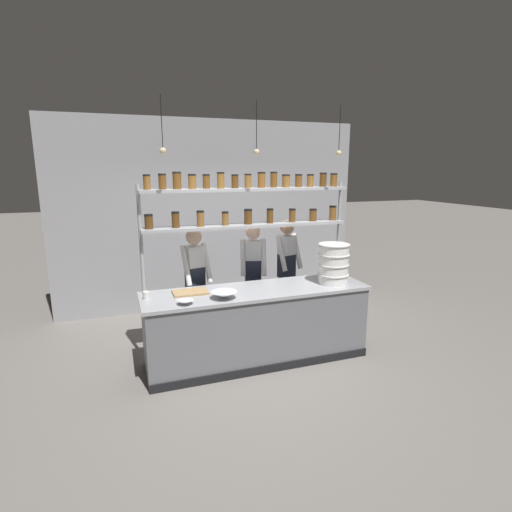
{
  "coord_description": "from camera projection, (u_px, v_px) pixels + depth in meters",
  "views": [
    {
      "loc": [
        -1.56,
        -4.36,
        2.36
      ],
      "look_at": [
        0.06,
        0.2,
        1.29
      ],
      "focal_mm": 28.0,
      "sensor_mm": 36.0,
      "label": 1
    }
  ],
  "objects": [
    {
      "name": "prep_bowl_center_front",
      "position": [
        186.0,
        302.0,
        4.29
      ],
      "size": [
        0.18,
        0.18,
        0.05
      ],
      "color": "silver",
      "rests_on": "prep_counter"
    },
    {
      "name": "chef_left",
      "position": [
        195.0,
        281.0,
        5.22
      ],
      "size": [
        0.4,
        0.33,
        1.6
      ],
      "rotation": [
        0.0,
        0.0,
        0.24
      ],
      "color": "black",
      "rests_on": "ground_plane"
    },
    {
      "name": "prep_counter",
      "position": [
        257.0,
        325.0,
        4.93
      ],
      "size": [
        2.76,
        0.76,
        0.92
      ],
      "color": "slate",
      "rests_on": "ground_plane"
    },
    {
      "name": "serving_cup_front",
      "position": [
        146.0,
        295.0,
        4.47
      ],
      "size": [
        0.07,
        0.07,
        0.08
      ],
      "color": "silver",
      "rests_on": "prep_counter"
    },
    {
      "name": "prep_bowl_near_left",
      "position": [
        224.0,
        295.0,
        4.48
      ],
      "size": [
        0.3,
        0.3,
        0.08
      ],
      "color": "silver",
      "rests_on": "prep_counter"
    },
    {
      "name": "ground_plane",
      "position": [
        257.0,
        359.0,
        5.03
      ],
      "size": [
        40.0,
        40.0,
        0.0
      ],
      "primitive_type": "plane",
      "color": "slate"
    },
    {
      "name": "chef_center",
      "position": [
        253.0,
        273.0,
        5.63
      ],
      "size": [
        0.41,
        0.34,
        1.59
      ],
      "rotation": [
        0.0,
        0.0,
        -0.26
      ],
      "color": "black",
      "rests_on": "ground_plane"
    },
    {
      "name": "pendant_light_row",
      "position": [
        257.0,
        150.0,
        4.47
      ],
      "size": [
        2.16,
        0.07,
        0.59
      ],
      "color": "black"
    },
    {
      "name": "chef_right",
      "position": [
        287.0,
        267.0,
        5.85
      ],
      "size": [
        0.41,
        0.34,
        1.63
      ],
      "rotation": [
        0.0,
        0.0,
        0.27
      ],
      "color": "black",
      "rests_on": "ground_plane"
    },
    {
      "name": "container_stack",
      "position": [
        334.0,
        264.0,
        5.03
      ],
      "size": [
        0.39,
        0.39,
        0.51
      ],
      "color": "white",
      "rests_on": "prep_counter"
    },
    {
      "name": "spice_shelf_unit",
      "position": [
        248.0,
        209.0,
        4.93
      ],
      "size": [
        2.64,
        0.28,
        2.32
      ],
      "color": "#999BA0",
      "rests_on": "ground_plane"
    },
    {
      "name": "cutting_board",
      "position": [
        190.0,
        292.0,
        4.67
      ],
      "size": [
        0.4,
        0.26,
        0.02
      ],
      "color": "#A88456",
      "rests_on": "prep_counter"
    },
    {
      "name": "back_wall",
      "position": [
        212.0,
        215.0,
        6.76
      ],
      "size": [
        5.16,
        0.12,
        3.14
      ],
      "primitive_type": "cube",
      "color": "#939399",
      "rests_on": "ground_plane"
    }
  ]
}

